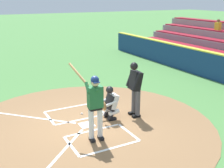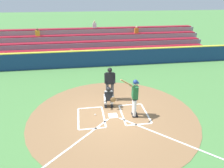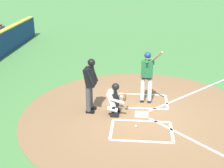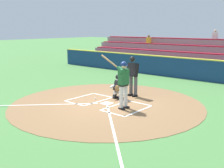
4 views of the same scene
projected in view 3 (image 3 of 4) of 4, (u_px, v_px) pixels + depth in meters
The scene contains 7 objects.
ground_plane at pixel (142, 115), 10.10m from camera, with size 120.00×120.00×0.00m, color #4C8442.
dirt_circle at pixel (142, 114), 10.10m from camera, with size 8.00×8.00×0.01m, color olive.
home_plate_and_chalk at pixel (168, 115), 10.02m from camera, with size 7.93×4.91×0.01m.
batter at pixel (147, 74), 10.58m from camera, with size 0.96×0.67×2.13m.
catcher at pixel (115, 98), 9.88m from camera, with size 0.59×0.63×1.13m.
plate_umpire at pixel (90, 82), 9.93m from camera, with size 0.60×0.45×1.86m.
baseball at pixel (136, 126), 9.32m from camera, with size 0.07×0.07×0.07m, color white.
Camera 3 is at (9.04, -0.15, 4.72)m, focal length 48.75 mm.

